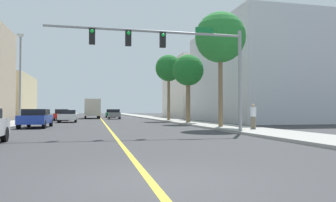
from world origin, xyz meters
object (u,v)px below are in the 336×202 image
Objects in this scene: car_blue at (36,118)px; pedestrian at (253,116)px; street_lamp at (20,74)px; car_white at (68,116)px; car_red at (62,115)px; palm_near at (220,38)px; delivery_truck at (92,108)px; palm_mid at (188,71)px; palm_far at (169,69)px; car_gray at (114,114)px; car_green at (111,113)px; traffic_signal_mast at (176,51)px.

car_blue is 2.81× the size of pedestrian.
street_lamp reaches higher than car_white.
pedestrian is at bearing 120.60° from car_red.
palm_near is at bearing 179.39° from pedestrian.
street_lamp reaches higher than delivery_truck.
palm_mid is 0.83× the size of palm_far.
palm_near reaches higher than street_lamp.
car_red is at bearing 98.02° from car_white.
car_red is at bearing 121.57° from palm_near.
car_blue is (1.97, -3.77, -3.76)m from street_lamp.
delivery_truck reaches higher than car_gray.
palm_far reaches higher than car_red.
car_blue is at bearing -100.20° from car_white.
pedestrian is (12.90, -18.06, 0.21)m from car_white.
palm_mid is at bearing -162.76° from car_blue.
pedestrian is at bearing 154.05° from car_blue.
pedestrian is at bearing -34.15° from street_lamp.
palm_near reaches higher than car_red.
palm_far is at bearing 166.20° from pedestrian.
palm_far is at bearing -74.65° from car_green.
traffic_signal_mast reaches higher than delivery_truck.
delivery_truck is at bearing 79.03° from car_white.
palm_far is 23.11m from car_green.
car_white is 1.04× the size of car_gray.
palm_mid is 1.65× the size of car_red.
traffic_signal_mast is 36.72m from delivery_truck.
palm_mid reaches higher than car_red.
delivery_truck is (3.70, 10.06, 0.89)m from car_red.
palm_mid is at bearing -70.52° from car_gray.
pedestrian is (16.36, -11.10, -3.57)m from street_lamp.
car_red reaches higher than car_blue.
palm_mid is at bearing 70.62° from traffic_signal_mast.
car_blue reaches higher than car_white.
pedestrian is (14.07, -24.54, 0.19)m from car_red.
car_red is at bearing -113.23° from car_green.
palm_mid is 12.04m from pedestrian.
palm_far is (15.22, 8.15, 1.94)m from street_lamp.
palm_mid is at bearing -70.03° from delivery_truck.
car_green is at bearing 92.03° from traffic_signal_mast.
delivery_truck reaches higher than car_red.
traffic_signal_mast is 2.60× the size of car_green.
street_lamp is 5.68m from car_blue.
delivery_truck is at bearing -109.43° from car_red.
palm_mid reaches higher than delivery_truck.
palm_near reaches higher than car_white.
car_gray is 5.65m from delivery_truck.
traffic_signal_mast is 13.68m from palm_mid.
car_red is (-8.50, 26.22, -3.91)m from traffic_signal_mast.
car_green reaches higher than car_red.
traffic_signal_mast is 2.72× the size of car_gray.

